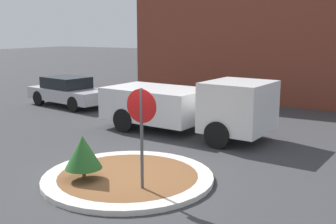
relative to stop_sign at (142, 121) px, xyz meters
The scene contains 7 objects.
ground_plane 1.89m from the stop_sign, 145.01° to the left, with size 120.00×120.00×0.00m, color #38383A.
traffic_island 1.84m from the stop_sign, 145.01° to the left, with size 4.12×4.12×0.12m.
stop_sign is the anchor object (origin of this frame).
island_shrub 1.74m from the stop_sign, behind, with size 0.87×0.87×1.04m.
utility_truck 5.62m from the stop_sign, 107.19° to the left, with size 6.15×2.69×1.96m.
storefront_building 15.36m from the stop_sign, 96.97° to the left, with size 13.06×6.07×7.03m.
parked_sedan_silver 11.66m from the stop_sign, 141.00° to the left, with size 4.46×2.41×1.38m.
Camera 1 is at (5.70, -7.88, 3.58)m, focal length 45.00 mm.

